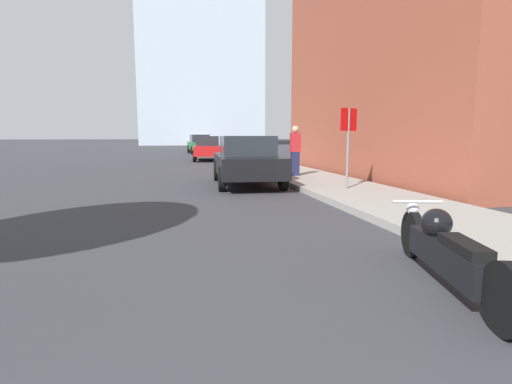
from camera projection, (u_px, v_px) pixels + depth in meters
The scene contains 8 objects.
sidewalk at pixel (222, 151), 39.07m from camera, with size 2.56×240.00×0.15m.
brick_storefront at pixel (498, 61), 15.83m from camera, with size 13.08×13.27×9.04m.
motorcycle at pixel (446, 250), 4.20m from camera, with size 0.91×2.64×0.77m.
parked_car_black at pixel (247, 160), 12.79m from camera, with size 2.19×4.69×1.57m.
parked_car_red at pixel (207, 148), 25.62m from camera, with size 2.04×4.42×1.56m.
parked_car_green at pixel (200, 144), 36.08m from camera, with size 2.13×4.29×1.69m.
stop_sign at pixel (348, 134), 10.72m from camera, with size 0.57×0.26×2.15m.
pedestrian at pixel (295, 150), 14.30m from camera, with size 0.36×0.25×1.78m.
Camera 1 is at (0.07, 0.90, 1.57)m, focal length 28.00 mm.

